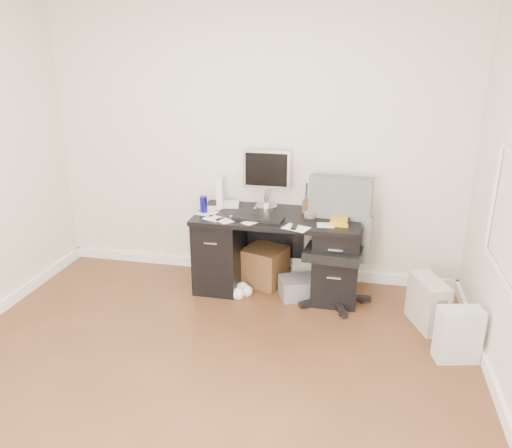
{
  "coord_description": "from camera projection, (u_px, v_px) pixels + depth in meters",
  "views": [
    {
      "loc": [
        1.0,
        -2.6,
        2.21
      ],
      "look_at": [
        0.19,
        1.2,
        0.82
      ],
      "focal_mm": 35.0,
      "sensor_mm": 36.0,
      "label": 1
    }
  ],
  "objects": [
    {
      "name": "desk_printer",
      "position": [
        298.0,
        287.0,
        4.62
      ],
      "size": [
        0.4,
        0.36,
        0.19
      ],
      "primitive_type": "cube",
      "rotation": [
        0.0,
        0.0,
        0.39
      ],
      "color": "slate",
      "rests_on": "ground"
    },
    {
      "name": "lcd_monitor",
      "position": [
        267.0,
        179.0,
        4.68
      ],
      "size": [
        0.45,
        0.26,
        0.57
      ],
      "primitive_type": null,
      "rotation": [
        0.0,
        0.0,
        0.01
      ],
      "color": "#ADAEB2",
      "rests_on": "desk"
    },
    {
      "name": "loose_papers",
      "position": [
        255.0,
        215.0,
        4.54
      ],
      "size": [
        1.1,
        0.6,
        0.0
      ],
      "primitive_type": null,
      "color": "white",
      "rests_on": "desk"
    },
    {
      "name": "wicker_basket",
      "position": [
        265.0,
        265.0,
        4.87
      ],
      "size": [
        0.47,
        0.47,
        0.37
      ],
      "primitive_type": "cube",
      "rotation": [
        0.0,
        0.0,
        -0.34
      ],
      "color": "#513518",
      "rests_on": "ground"
    },
    {
      "name": "pen_cup",
      "position": [
        308.0,
        198.0,
        4.59
      ],
      "size": [
        0.13,
        0.13,
        0.27
      ],
      "primitive_type": null,
      "rotation": [
        0.0,
        0.0,
        -0.12
      ],
      "color": "#583619",
      "rests_on": "desk"
    },
    {
      "name": "yellow_book",
      "position": [
        340.0,
        221.0,
        4.33
      ],
      "size": [
        0.16,
        0.21,
        0.04
      ],
      "primitive_type": "cube",
      "rotation": [
        0.0,
        0.0,
        -0.02
      ],
      "color": "gold",
      "rests_on": "desk"
    },
    {
      "name": "travel_mug",
      "position": [
        204.0,
        204.0,
        4.6
      ],
      "size": [
        0.09,
        0.09,
        0.16
      ],
      "primitive_type": "cylinder",
      "rotation": [
        0.0,
        0.0,
        0.41
      ],
      "color": "#181590",
      "rests_on": "desk"
    },
    {
      "name": "paper_remote",
      "position": [
        296.0,
        227.0,
        4.23
      ],
      "size": [
        0.26,
        0.24,
        0.02
      ],
      "primitive_type": null,
      "rotation": [
        0.0,
        0.0,
        -0.36
      ],
      "color": "white",
      "rests_on": "desk"
    },
    {
      "name": "computer_mouse",
      "position": [
        307.0,
        214.0,
        4.5
      ],
      "size": [
        0.06,
        0.06,
        0.05
      ],
      "primitive_type": "sphere",
      "rotation": [
        0.0,
        0.0,
        0.29
      ],
      "color": "#ADAEB2",
      "rests_on": "desk"
    },
    {
      "name": "white_binder",
      "position": [
        220.0,
        191.0,
        4.78
      ],
      "size": [
        0.16,
        0.26,
        0.28
      ],
      "primitive_type": "cube",
      "rotation": [
        0.0,
        0.0,
        0.19
      ],
      "color": "silver",
      "rests_on": "desk"
    },
    {
      "name": "ground",
      "position": [
        191.0,
        396.0,
        3.34
      ],
      "size": [
        4.0,
        4.0,
        0.0
      ],
      "primitive_type": "plane",
      "color": "#4D3119",
      "rests_on": "ground"
    },
    {
      "name": "shopping_bag",
      "position": [
        458.0,
        335.0,
        3.65
      ],
      "size": [
        0.36,
        0.29,
        0.42
      ],
      "primitive_type": "cube",
      "rotation": [
        0.0,
        0.0,
        0.23
      ],
      "color": "silver",
      "rests_on": "ground"
    },
    {
      "name": "desk",
      "position": [
        277.0,
        251.0,
        4.67
      ],
      "size": [
        1.5,
        0.7,
        0.75
      ],
      "color": "black",
      "rests_on": "ground"
    },
    {
      "name": "room_shell",
      "position": [
        185.0,
        150.0,
        2.8
      ],
      "size": [
        4.02,
        4.02,
        2.71
      ],
      "color": "silver",
      "rests_on": "ground"
    },
    {
      "name": "magazine_file",
      "position": [
        344.0,
        201.0,
        4.5
      ],
      "size": [
        0.19,
        0.26,
        0.28
      ],
      "primitive_type": "cube",
      "rotation": [
        0.0,
        0.0,
        0.36
      ],
      "color": "#A2784E",
      "rests_on": "desk"
    },
    {
      "name": "office_chair",
      "position": [
        335.0,
        244.0,
        4.39
      ],
      "size": [
        0.7,
        0.7,
        1.12
      ],
      "primitive_type": null,
      "rotation": [
        0.0,
        0.0,
        -0.1
      ],
      "color": "#595C59",
      "rests_on": "ground"
    },
    {
      "name": "keyboard",
      "position": [
        258.0,
        218.0,
        4.43
      ],
      "size": [
        0.47,
        0.19,
        0.03
      ],
      "primitive_type": "cube",
      "rotation": [
        0.0,
        0.0,
        -0.08
      ],
      "color": "black",
      "rests_on": "desk"
    },
    {
      "name": "pc_tower",
      "position": [
        428.0,
        303.0,
        4.11
      ],
      "size": [
        0.32,
        0.45,
        0.42
      ],
      "primitive_type": "cube",
      "rotation": [
        0.0,
        0.0,
        0.36
      ],
      "color": "beige",
      "rests_on": "ground"
    }
  ]
}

